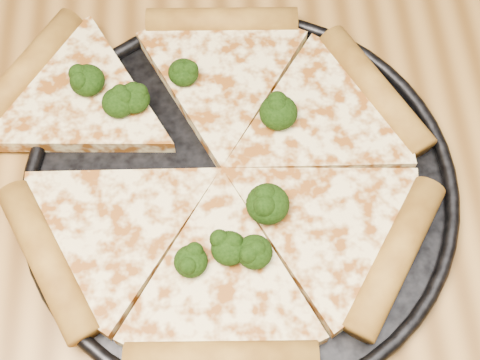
{
  "coord_description": "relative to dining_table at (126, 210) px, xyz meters",
  "views": [
    {
      "loc": [
        0.1,
        -0.29,
        1.29
      ],
      "look_at": [
        0.11,
        -0.03,
        0.77
      ],
      "focal_mm": 50.84,
      "sensor_mm": 36.0,
      "label": 1
    }
  ],
  "objects": [
    {
      "name": "dining_table",
      "position": [
        0.0,
        0.0,
        0.0
      ],
      "size": [
        1.2,
        0.9,
        0.75
      ],
      "color": "olive",
      "rests_on": "ground"
    },
    {
      "name": "broccoli_florets",
      "position": [
        0.08,
        -0.0,
        0.12
      ],
      "size": [
        0.2,
        0.21,
        0.03
      ],
      "color": "black",
      "rests_on": "pizza"
    },
    {
      "name": "ground",
      "position": [
        0.0,
        0.0,
        -0.66
      ],
      "size": [
        4.0,
        4.0,
        0.0
      ],
      "primitive_type": "plane",
      "color": "brown",
      "rests_on": "ground"
    },
    {
      "name": "pizza",
      "position": [
        0.09,
        -0.01,
        0.11
      ],
      "size": [
        0.42,
        0.37,
        0.03
      ],
      "rotation": [
        0.0,
        0.0,
        -0.05
      ],
      "color": "beige",
      "rests_on": "pizza_pan"
    },
    {
      "name": "pizza_pan",
      "position": [
        0.11,
        -0.03,
        0.1
      ],
      "size": [
        0.38,
        0.38,
        0.02
      ],
      "color": "black",
      "rests_on": "dining_table"
    }
  ]
}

